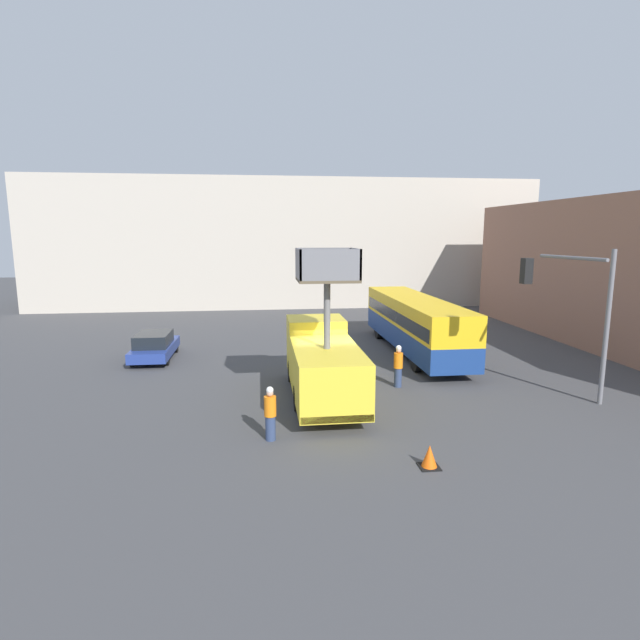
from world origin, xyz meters
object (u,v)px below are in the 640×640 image
(traffic_cone_near_truck, at_px, (429,457))
(parked_car_curbside, at_px, (155,346))
(utility_truck, at_px, (323,360))
(road_worker_directing, at_px, (398,366))
(city_bus, at_px, (415,321))
(traffic_light_pole, at_px, (579,301))
(road_worker_near_truck, at_px, (270,414))

(traffic_cone_near_truck, xyz_separation_m, parked_car_curbside, (-10.06, 13.43, 0.42))
(utility_truck, bearing_deg, road_worker_directing, 18.33)
(city_bus, distance_m, parked_car_curbside, 13.83)
(traffic_light_pole, relative_size, parked_car_curbside, 1.32)
(city_bus, bearing_deg, utility_truck, 137.01)
(utility_truck, distance_m, road_worker_near_truck, 4.42)
(road_worker_near_truck, relative_size, traffic_cone_near_truck, 2.70)
(utility_truck, xyz_separation_m, road_worker_near_truck, (-2.13, -3.82, -0.68))
(traffic_light_pole, relative_size, traffic_cone_near_truck, 9.06)
(utility_truck, bearing_deg, parked_car_curbside, 137.43)
(city_bus, bearing_deg, road_worker_directing, 153.59)
(utility_truck, height_order, city_bus, utility_truck)
(traffic_light_pole, bearing_deg, city_bus, 109.41)
(road_worker_directing, distance_m, parked_car_curbside, 12.76)
(road_worker_near_truck, bearing_deg, city_bus, -39.58)
(traffic_light_pole, xyz_separation_m, traffic_cone_near_truck, (-6.95, -4.22, -3.70))
(road_worker_directing, bearing_deg, traffic_cone_near_truck, -29.05)
(road_worker_directing, height_order, traffic_cone_near_truck, road_worker_directing)
(city_bus, xyz_separation_m, parked_car_curbside, (-13.79, 0.06, -1.05))
(city_bus, bearing_deg, road_worker_near_truck, 140.39)
(utility_truck, xyz_separation_m, road_worker_directing, (3.36, 1.11, -0.64))
(road_worker_near_truck, bearing_deg, parked_car_curbside, 24.22)
(city_bus, height_order, road_worker_near_truck, city_bus)
(utility_truck, distance_m, city_bus, 9.30)
(traffic_cone_near_truck, distance_m, parked_car_curbside, 16.78)
(road_worker_near_truck, xyz_separation_m, parked_car_curbside, (-5.72, 11.02, -0.15))
(utility_truck, distance_m, traffic_cone_near_truck, 6.72)
(city_bus, relative_size, traffic_cone_near_truck, 18.96)
(utility_truck, relative_size, traffic_light_pole, 1.25)
(traffic_light_pole, xyz_separation_m, parked_car_curbside, (-17.01, 9.21, -3.28))
(traffic_light_pole, xyz_separation_m, road_worker_directing, (-5.81, 3.12, -3.10))
(utility_truck, height_order, traffic_light_pole, utility_truck)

